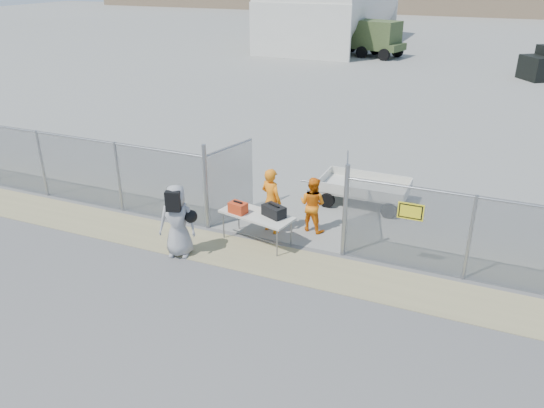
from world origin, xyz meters
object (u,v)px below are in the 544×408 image
at_px(security_worker_left, 271,201).
at_px(security_worker_right, 312,204).
at_px(folding_table, 257,228).
at_px(utility_trailer, 364,191).
at_px(visitor, 177,221).

relative_size(security_worker_left, security_worker_right, 1.18).
xyz_separation_m(folding_table, utility_trailer, (2.04, 3.69, 0.00)).
xyz_separation_m(security_worker_left, security_worker_right, (1.03, 0.52, -0.14)).
distance_m(folding_table, security_worker_right, 1.75).
bearing_deg(visitor, utility_trailer, 38.07).
height_order(security_worker_left, visitor, visitor).
relative_size(security_worker_left, utility_trailer, 0.53).
distance_m(security_worker_right, utility_trailer, 2.60).
relative_size(folding_table, utility_trailer, 0.57).
bearing_deg(security_worker_right, utility_trailer, -100.44).
bearing_deg(security_worker_left, visitor, 72.62).
xyz_separation_m(security_worker_left, visitor, (-1.69, -2.13, 0.02)).
xyz_separation_m(folding_table, visitor, (-1.58, -1.38, 0.54)).
bearing_deg(security_worker_right, security_worker_left, 37.13).
bearing_deg(visitor, folding_table, 24.73).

